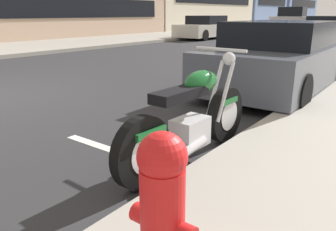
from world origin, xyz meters
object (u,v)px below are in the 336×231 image
object	(u,v)px
parked_motorcycle	(192,120)
crossing_truck	(301,20)
fire_hydrant	(163,209)
car_opposite_curb	(206,28)
parked_car_across_street	(280,58)

from	to	relation	value
parked_motorcycle	crossing_truck	distance (m)	28.63
fire_hydrant	crossing_truck	bearing A→B (deg)	15.23
parked_motorcycle	car_opposite_curb	world-z (taller)	car_opposite_curb
parked_motorcycle	parked_car_across_street	distance (m)	3.88
parked_car_across_street	fire_hydrant	bearing A→B (deg)	-166.82
crossing_truck	parked_car_across_street	bearing A→B (deg)	101.40
crossing_truck	fire_hydrant	distance (m)	30.43
car_opposite_curb	parked_car_across_street	bearing A→B (deg)	36.76
parked_car_across_street	fire_hydrant	size ratio (longest dim) A/B	4.97
car_opposite_curb	fire_hydrant	bearing A→B (deg)	30.38
fire_hydrant	car_opposite_curb	bearing A→B (deg)	30.40
parked_car_across_street	fire_hydrant	xyz separation A→B (m)	(-5.47, -1.37, -0.07)
parked_car_across_street	fire_hydrant	distance (m)	5.64
parked_motorcycle	car_opposite_curb	bearing A→B (deg)	32.20
parked_motorcycle	fire_hydrant	size ratio (longest dim) A/B	2.53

